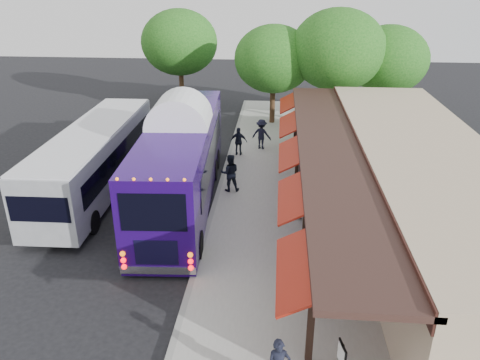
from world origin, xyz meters
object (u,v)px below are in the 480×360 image
at_px(city_bus, 96,157).
at_px(sign_board, 342,357).
at_px(coach_bus, 182,158).
at_px(ped_c, 239,141).
at_px(ped_b, 230,173).
at_px(ped_d, 262,134).

bearing_deg(city_bus, sign_board, -47.89).
relative_size(coach_bus, ped_c, 7.85).
bearing_deg(ped_c, coach_bus, 74.90).
bearing_deg(coach_bus, ped_b, 22.82).
bearing_deg(ped_b, ped_d, -110.25).
height_order(coach_bus, ped_b, coach_bus).
bearing_deg(ped_d, coach_bus, 81.61).
height_order(city_bus, ped_d, city_bus).
height_order(ped_b, ped_d, ped_b).
distance_m(coach_bus, ped_d, 7.83).
relative_size(coach_bus, city_bus, 1.09).
distance_m(coach_bus, ped_c, 6.31).
height_order(city_bus, ped_c, city_bus).
relative_size(city_bus, sign_board, 9.96).
height_order(coach_bus, ped_c, coach_bus).
relative_size(ped_b, ped_c, 1.13).
bearing_deg(ped_c, ped_b, 94.23).
height_order(ped_b, sign_board, ped_b).
height_order(ped_c, ped_d, ped_d).
distance_m(ped_b, sign_board, 11.81).
bearing_deg(ped_c, city_bus, 42.47).
bearing_deg(sign_board, ped_c, 91.77).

